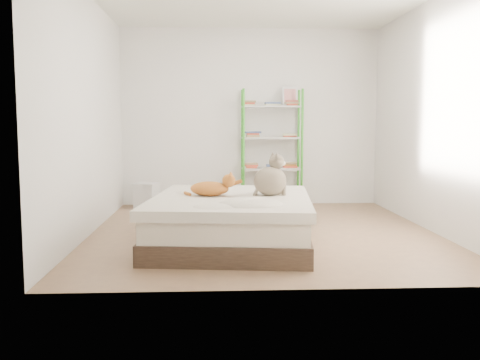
{
  "coord_description": "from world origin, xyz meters",
  "views": [
    {
      "loc": [
        -0.55,
        -5.87,
        1.21
      ],
      "look_at": [
        -0.27,
        -0.32,
        0.62
      ],
      "focal_mm": 40.0,
      "sensor_mm": 36.0,
      "label": 1
    }
  ],
  "objects": [
    {
      "name": "bed",
      "position": [
        -0.37,
        -0.62,
        0.24
      ],
      "size": [
        1.74,
        2.08,
        0.49
      ],
      "rotation": [
        0.0,
        0.0,
        -0.12
      ],
      "color": "#503B2D",
      "rests_on": "ground"
    },
    {
      "name": "grey_cat",
      "position": [
        0.02,
        -0.56,
        0.7
      ],
      "size": [
        0.45,
        0.41,
        0.42
      ],
      "primitive_type": null,
      "rotation": [
        0.0,
        0.0,
        1.92
      ],
      "color": "gray",
      "rests_on": "bed"
    },
    {
      "name": "cardboard_box",
      "position": [
        -0.22,
        0.53,
        0.17
      ],
      "size": [
        0.53,
        0.53,
        0.38
      ],
      "rotation": [
        0.0,
        0.0,
        -0.18
      ],
      "color": "olive",
      "rests_on": "ground"
    },
    {
      "name": "shelf_unit",
      "position": [
        0.31,
        1.88,
        0.85
      ],
      "size": [
        0.88,
        0.36,
        1.74
      ],
      "color": "green",
      "rests_on": "ground"
    },
    {
      "name": "room",
      "position": [
        0.0,
        0.0,
        1.3
      ],
      "size": [
        3.81,
        4.21,
        2.61
      ],
      "color": "#977551",
      "rests_on": "ground"
    },
    {
      "name": "white_bin",
      "position": [
        -1.49,
        1.66,
        0.19
      ],
      "size": [
        0.4,
        0.38,
        0.37
      ],
      "rotation": [
        0.0,
        0.0,
        -0.36
      ],
      "color": "silver",
      "rests_on": "ground"
    },
    {
      "name": "orange_cat",
      "position": [
        -0.59,
        -0.58,
        0.58
      ],
      "size": [
        0.49,
        0.3,
        0.19
      ],
      "primitive_type": null,
      "rotation": [
        0.0,
        0.0,
        -0.13
      ],
      "color": "orange",
      "rests_on": "bed"
    }
  ]
}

